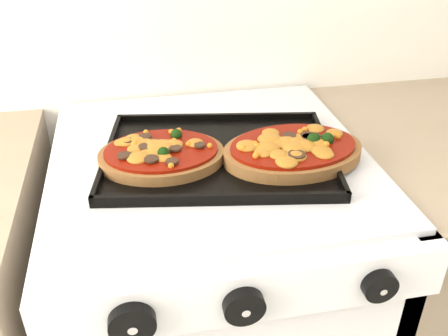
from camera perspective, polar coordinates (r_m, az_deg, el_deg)
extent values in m
cube|color=white|center=(1.23, -1.21, -17.17)|extent=(0.60, 0.60, 0.91)
cube|color=white|center=(0.73, 2.93, -14.27)|extent=(0.60, 0.02, 0.09)
cylinder|color=black|center=(0.70, -10.45, -17.07)|extent=(0.06, 0.02, 0.06)
cylinder|color=black|center=(0.71, 2.31, -15.54)|extent=(0.06, 0.02, 0.06)
cylinder|color=black|center=(0.77, 17.36, -12.75)|extent=(0.05, 0.02, 0.05)
cube|color=black|center=(0.92, -0.61, 1.69)|extent=(0.46, 0.37, 0.02)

